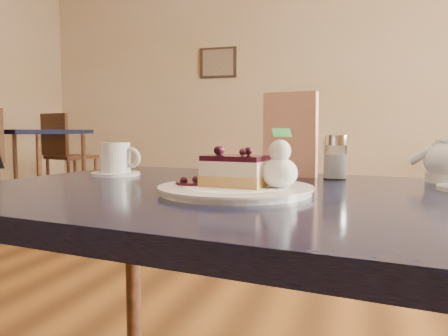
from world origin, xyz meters
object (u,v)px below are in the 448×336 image
(main_table, at_px, (245,228))
(cheesecake_slice, at_px, (236,171))
(bg_table_far_left, at_px, (28,200))
(dessert_plate, at_px, (236,190))
(coffee_set, at_px, (116,161))

(main_table, xyz_separation_m, cheesecake_slice, (-0.01, -0.05, 0.11))
(cheesecake_slice, relative_size, bg_table_far_left, 0.06)
(dessert_plate, bearing_deg, coffee_set, 150.05)
(dessert_plate, bearing_deg, cheesecake_slice, -135.00)
(main_table, distance_m, coffee_set, 0.41)
(cheesecake_slice, height_order, bg_table_far_left, bg_table_far_left)
(main_table, relative_size, cheesecake_slice, 9.95)
(main_table, xyz_separation_m, coffee_set, (-0.37, 0.16, 0.11))
(cheesecake_slice, height_order, coffee_set, coffee_set)
(dessert_plate, xyz_separation_m, coffee_set, (-0.36, 0.21, 0.03))
(dessert_plate, xyz_separation_m, cheesecake_slice, (-0.00, -0.00, 0.03))
(dessert_plate, relative_size, coffee_set, 2.08)
(cheesecake_slice, distance_m, coffee_set, 0.42)
(dessert_plate, distance_m, cheesecake_slice, 0.03)
(bg_table_far_left, bearing_deg, cheesecake_slice, -27.64)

